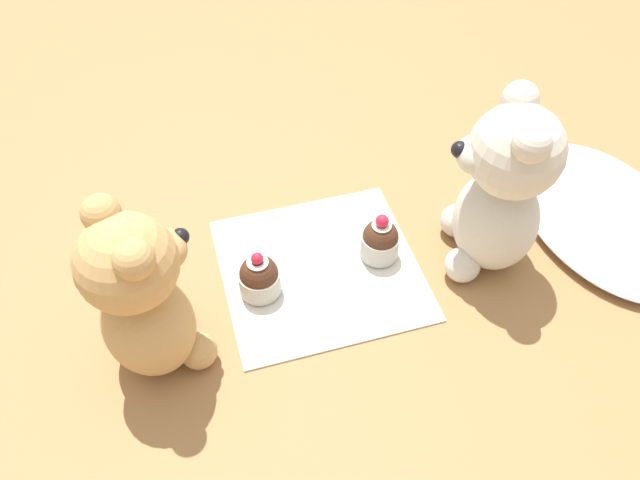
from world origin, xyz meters
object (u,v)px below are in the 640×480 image
teddy_bear_cream (501,191)px  teddy_bear_tan (143,297)px  cupcake_near_tan_bear (259,277)px  cupcake_near_cream_bear (380,240)px

teddy_bear_cream → teddy_bear_tan: 0.41m
teddy_bear_cream → teddy_bear_tan: size_ratio=1.07×
teddy_bear_tan → cupcake_near_tan_bear: 0.15m
teddy_bear_tan → cupcake_near_cream_bear: teddy_bear_tan is taller
teddy_bear_tan → teddy_bear_cream: bearing=-105.9°
teddy_bear_cream → cupcake_near_tan_bear: bearing=-74.6°
teddy_bear_cream → cupcake_near_cream_bear: teddy_bear_cream is taller
cupcake_near_cream_bear → teddy_bear_tan: bearing=-76.9°
teddy_bear_tan → cupcake_near_cream_bear: size_ratio=3.19×
cupcake_near_cream_bear → cupcake_near_tan_bear: cupcake_near_cream_bear is taller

